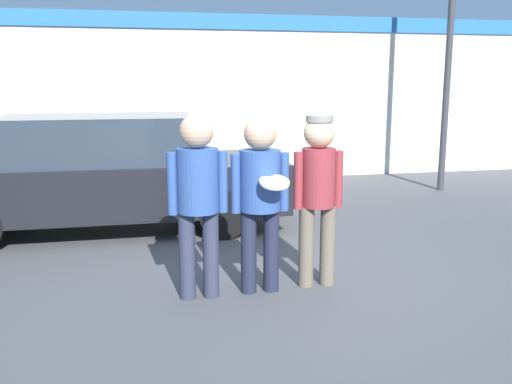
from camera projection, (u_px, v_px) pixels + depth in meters
ground_plane at (272, 277)px, 5.89m from camera, size 56.00×56.00×0.00m
storefront_building at (200, 97)px, 11.34m from camera, size 24.00×0.22×3.27m
person_left at (198, 189)px, 5.16m from camera, size 0.55×0.38×1.71m
person_middle_with_frisbee at (260, 189)px, 5.31m from camera, size 0.55×0.60×1.67m
person_right at (318, 186)px, 5.48m from camera, size 0.49×0.32×1.68m
parked_car_near at (103, 174)px, 7.65m from camera, size 4.75×1.81×1.54m
shrub at (67, 160)px, 10.28m from camera, size 1.16×1.16×1.16m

